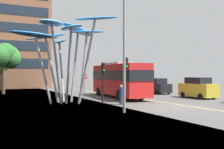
{
  "coord_description": "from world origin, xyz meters",
  "views": [
    {
      "loc": [
        -13.8,
        -16.42,
        2.57
      ],
      "look_at": [
        -1.69,
        7.69,
        2.5
      ],
      "focal_mm": 43.52,
      "sensor_mm": 36.0,
      "label": 1
    }
  ],
  "objects_px": {
    "traffic_light_kerb_far": "(103,74)",
    "car_parked_mid": "(198,88)",
    "red_bus": "(119,78)",
    "car_parked_far": "(157,86)",
    "car_side_street": "(131,84)",
    "street_lamp": "(128,33)",
    "leaf_sculpture": "(64,36)",
    "no_entry_sign": "(84,82)",
    "pedestrian": "(121,95)",
    "traffic_light_kerb_near": "(125,72)"
  },
  "relations": [
    {
      "from": "car_parked_far",
      "to": "car_side_street",
      "type": "bearing_deg",
      "value": 90.58
    },
    {
      "from": "red_bus",
      "to": "street_lamp",
      "type": "xyz_separation_m",
      "value": [
        -4.77,
        -10.27,
        3.19
      ]
    },
    {
      "from": "traffic_light_kerb_far",
      "to": "pedestrian",
      "type": "xyz_separation_m",
      "value": [
        0.93,
        -1.6,
        -1.74
      ]
    },
    {
      "from": "traffic_light_kerb_near",
      "to": "street_lamp",
      "type": "height_order",
      "value": "street_lamp"
    },
    {
      "from": "car_parked_mid",
      "to": "car_side_street",
      "type": "xyz_separation_m",
      "value": [
        -0.12,
        13.73,
        0.01
      ]
    },
    {
      "from": "car_side_street",
      "to": "street_lamp",
      "type": "distance_m",
      "value": 23.3
    },
    {
      "from": "traffic_light_kerb_near",
      "to": "pedestrian",
      "type": "bearing_deg",
      "value": 67.54
    },
    {
      "from": "traffic_light_kerb_near",
      "to": "street_lamp",
      "type": "bearing_deg",
      "value": -112.78
    },
    {
      "from": "red_bus",
      "to": "street_lamp",
      "type": "relative_size",
      "value": 1.32
    },
    {
      "from": "leaf_sculpture",
      "to": "car_parked_far",
      "type": "relative_size",
      "value": 2.54
    },
    {
      "from": "pedestrian",
      "to": "no_entry_sign",
      "type": "relative_size",
      "value": 0.64
    },
    {
      "from": "pedestrian",
      "to": "car_parked_far",
      "type": "bearing_deg",
      "value": 41.41
    },
    {
      "from": "leaf_sculpture",
      "to": "car_parked_far",
      "type": "bearing_deg",
      "value": 22.4
    },
    {
      "from": "traffic_light_kerb_near",
      "to": "traffic_light_kerb_far",
      "type": "xyz_separation_m",
      "value": [
        0.14,
        4.2,
        -0.15
      ]
    },
    {
      "from": "car_parked_mid",
      "to": "leaf_sculpture",
      "type": "bearing_deg",
      "value": 174.34
    },
    {
      "from": "traffic_light_kerb_far",
      "to": "traffic_light_kerb_near",
      "type": "bearing_deg",
      "value": -91.94
    },
    {
      "from": "car_parked_mid",
      "to": "pedestrian",
      "type": "height_order",
      "value": "car_parked_mid"
    },
    {
      "from": "red_bus",
      "to": "traffic_light_kerb_far",
      "type": "relative_size",
      "value": 3.13
    },
    {
      "from": "car_parked_mid",
      "to": "no_entry_sign",
      "type": "bearing_deg",
      "value": 161.29
    },
    {
      "from": "leaf_sculpture",
      "to": "car_parked_mid",
      "type": "height_order",
      "value": "leaf_sculpture"
    },
    {
      "from": "red_bus",
      "to": "no_entry_sign",
      "type": "bearing_deg",
      "value": -172.81
    },
    {
      "from": "traffic_light_kerb_near",
      "to": "car_side_street",
      "type": "xyz_separation_m",
      "value": [
        11.14,
        18.08,
        -1.68
      ]
    },
    {
      "from": "traffic_light_kerb_near",
      "to": "no_entry_sign",
      "type": "distance_m",
      "value": 8.24
    },
    {
      "from": "car_side_street",
      "to": "no_entry_sign",
      "type": "relative_size",
      "value": 1.74
    },
    {
      "from": "red_bus",
      "to": "car_parked_far",
      "type": "distance_m",
      "value": 7.72
    },
    {
      "from": "leaf_sculpture",
      "to": "car_side_street",
      "type": "bearing_deg",
      "value": 41.41
    },
    {
      "from": "car_parked_mid",
      "to": "car_side_street",
      "type": "relative_size",
      "value": 0.92
    },
    {
      "from": "street_lamp",
      "to": "no_entry_sign",
      "type": "distance_m",
      "value": 10.39
    },
    {
      "from": "red_bus",
      "to": "traffic_light_kerb_near",
      "type": "relative_size",
      "value": 2.95
    },
    {
      "from": "car_parked_far",
      "to": "pedestrian",
      "type": "xyz_separation_m",
      "value": [
        -10.13,
        -8.94,
        -0.12
      ]
    },
    {
      "from": "car_parked_mid",
      "to": "pedestrian",
      "type": "distance_m",
      "value": 10.34
    },
    {
      "from": "car_parked_far",
      "to": "street_lamp",
      "type": "distance_m",
      "value": 18.19
    },
    {
      "from": "traffic_light_kerb_near",
      "to": "street_lamp",
      "type": "xyz_separation_m",
      "value": [
        -0.66,
        -1.56,
        2.54
      ]
    },
    {
      "from": "traffic_light_kerb_near",
      "to": "car_parked_mid",
      "type": "distance_m",
      "value": 12.19
    },
    {
      "from": "traffic_light_kerb_far",
      "to": "car_side_street",
      "type": "distance_m",
      "value": 17.77
    },
    {
      "from": "car_side_street",
      "to": "traffic_light_kerb_far",
      "type": "bearing_deg",
      "value": -128.4
    },
    {
      "from": "traffic_light_kerb_far",
      "to": "street_lamp",
      "type": "distance_m",
      "value": 6.41
    },
    {
      "from": "red_bus",
      "to": "street_lamp",
      "type": "height_order",
      "value": "street_lamp"
    },
    {
      "from": "red_bus",
      "to": "car_parked_mid",
      "type": "distance_m",
      "value": 8.44
    },
    {
      "from": "traffic_light_kerb_far",
      "to": "car_parked_mid",
      "type": "bearing_deg",
      "value": 0.74
    },
    {
      "from": "leaf_sculpture",
      "to": "pedestrian",
      "type": "height_order",
      "value": "leaf_sculpture"
    },
    {
      "from": "leaf_sculpture",
      "to": "traffic_light_kerb_far",
      "type": "height_order",
      "value": "leaf_sculpture"
    },
    {
      "from": "red_bus",
      "to": "car_side_street",
      "type": "relative_size",
      "value": 2.46
    },
    {
      "from": "leaf_sculpture",
      "to": "no_entry_sign",
      "type": "height_order",
      "value": "leaf_sculpture"
    },
    {
      "from": "traffic_light_kerb_near",
      "to": "car_parked_far",
      "type": "bearing_deg",
      "value": 45.82
    },
    {
      "from": "car_side_street",
      "to": "pedestrian",
      "type": "distance_m",
      "value": 18.47
    },
    {
      "from": "traffic_light_kerb_far",
      "to": "car_parked_mid",
      "type": "relative_size",
      "value": 0.85
    },
    {
      "from": "leaf_sculpture",
      "to": "street_lamp",
      "type": "height_order",
      "value": "street_lamp"
    },
    {
      "from": "traffic_light_kerb_far",
      "to": "car_parked_mid",
      "type": "distance_m",
      "value": 11.23
    },
    {
      "from": "traffic_light_kerb_far",
      "to": "car_parked_far",
      "type": "bearing_deg",
      "value": 33.54
    }
  ]
}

